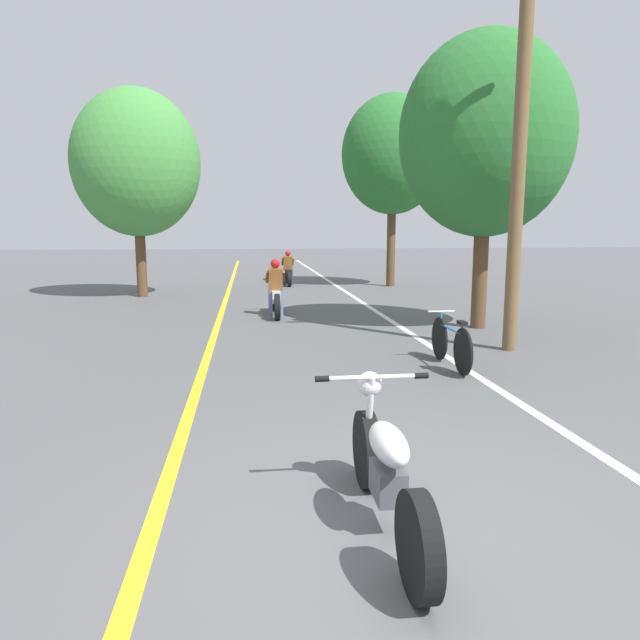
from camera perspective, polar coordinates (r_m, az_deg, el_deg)
The scene contains 11 objects.
ground_plane at distance 4.32m, azimuth 7.25°, elevation -20.70°, with size 120.00×120.00×0.00m, color #515154.
lane_stripe_center at distance 15.87m, azimuth -9.68°, elevation 1.20°, with size 0.14×48.00×0.01m, color yellow.
lane_stripe_edge at distance 16.19m, azimuth 4.75°, elevation 1.46°, with size 0.14×48.00×0.01m, color white.
utility_pole at distance 10.64m, azimuth 19.30°, elevation 15.48°, with size 1.10×0.24×6.66m.
roadside_tree_right_near at distance 12.97m, azimuth 16.27°, elevation 17.21°, with size 3.65×3.28×6.17m.
roadside_tree_right_far at distance 21.97m, azimuth 7.29°, elevation 16.04°, with size 3.77×3.40×7.03m.
roadside_tree_left at distance 19.17m, azimuth -17.89°, elevation 14.68°, with size 3.93×3.53×6.43m.
motorcycle_foreground at distance 4.23m, azimuth 6.66°, elevation -14.64°, with size 0.91×2.13×1.01m.
motorcycle_rider_lead at distance 14.28m, azimuth -4.46°, elevation 2.59°, with size 0.50×2.18×1.41m.
motorcycle_rider_far at distance 22.14m, azimuth -3.22°, elevation 4.80°, with size 0.50×1.93×1.32m.
bicycle_parked at distance 9.14m, azimuth 12.94°, elevation -2.27°, with size 0.44×1.76×0.83m.
Camera 1 is at (-0.96, -3.63, 2.14)m, focal length 32.00 mm.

